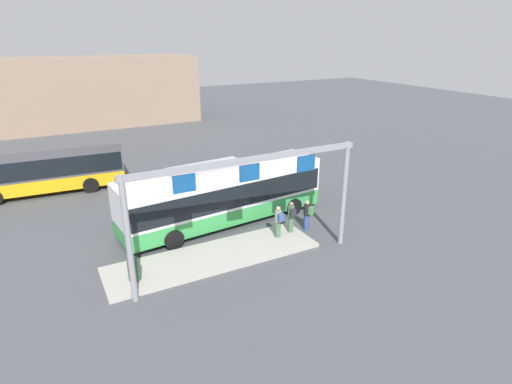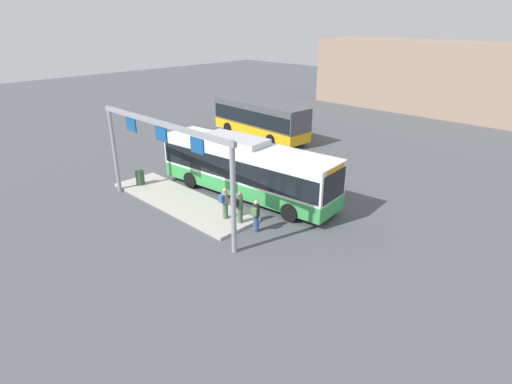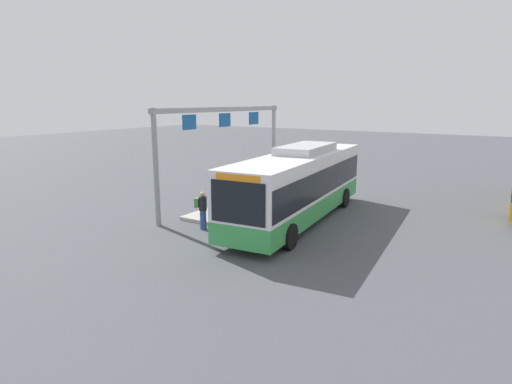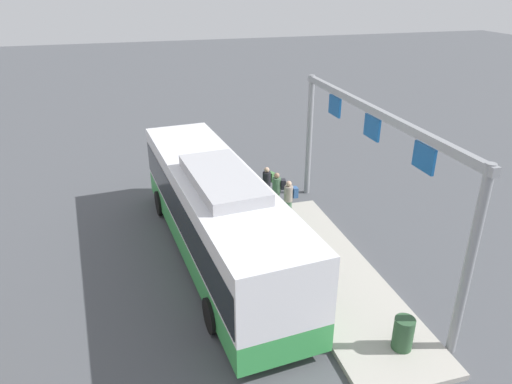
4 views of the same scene
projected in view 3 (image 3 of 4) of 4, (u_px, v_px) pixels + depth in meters
The scene contains 8 objects.
ground_plane at pixel (298, 220), 20.19m from camera, with size 120.00×120.00×0.00m, color #4C4F54.
platform_curb at pixel (261, 201), 23.58m from camera, with size 10.00×2.80×0.16m, color #B2ADA3.
bus_main at pixel (299, 182), 19.82m from camera, with size 11.61×3.58×3.46m.
person_boarding at pixel (216, 201), 19.50m from camera, with size 0.41×0.57×1.67m.
person_waiting_near at pixel (202, 209), 18.61m from camera, with size 0.48×0.60×1.67m.
person_waiting_mid at pixel (224, 197), 20.32m from camera, with size 0.34×0.52×1.67m.
platform_sign_gantry at pixel (225, 133), 22.75m from camera, with size 10.58×0.24×5.20m.
trash_bin at pixel (288, 181), 26.70m from camera, with size 0.52×0.52×0.90m, color #2D5133.
Camera 3 is at (17.47, 8.83, 5.49)m, focal length 30.19 mm.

